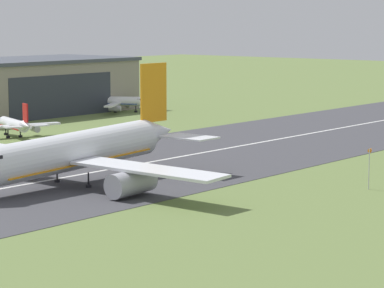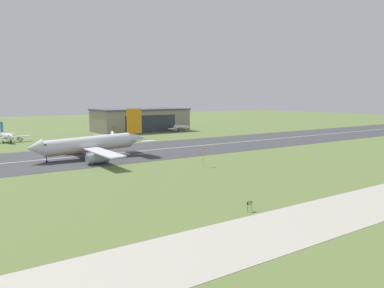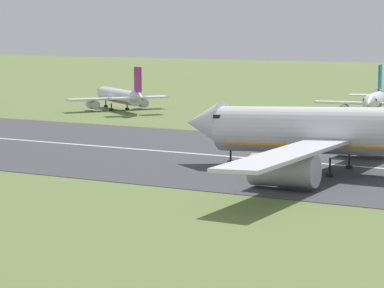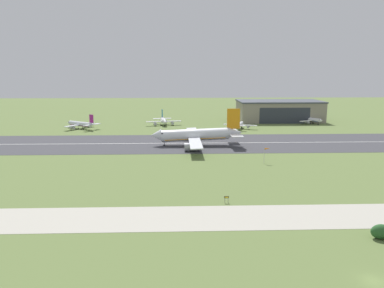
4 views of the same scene
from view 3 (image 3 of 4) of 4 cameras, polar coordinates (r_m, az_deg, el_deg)
The scene contains 3 objects.
airplane_landing at distance 107.53m, azimuth 9.57°, elevation 0.70°, with size 43.25×55.39×17.30m.
airplane_parked_centre at distance 186.01m, azimuth -4.57°, elevation 2.98°, with size 23.18×21.33×9.28m.
airplane_parked_far_east at distance 175.86m, azimuth 11.39°, elevation 2.65°, with size 22.59×17.95×9.64m.
Camera 3 is at (11.18, 15.90, 17.32)m, focal length 85.00 mm.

